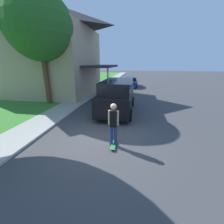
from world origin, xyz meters
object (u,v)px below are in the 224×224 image
at_px(lawn_tree_far, 39,27).
at_px(suv_parked, 117,95).
at_px(skateboarder, 113,123).
at_px(skateboard, 114,145).
at_px(car_down_street, 130,82).

distance_m(lawn_tree_far, suv_parked, 7.30).
xyz_separation_m(lawn_tree_far, skateboarder, (6.18, -5.46, -4.61)).
bearing_deg(suv_parked, lawn_tree_far, 170.92).
height_order(suv_parked, skateboard, suv_parked).
distance_m(suv_parked, skateboard, 4.75).
bearing_deg(car_down_street, suv_parked, -91.12).
distance_m(lawn_tree_far, skateboarder, 9.44).
relative_size(lawn_tree_far, suv_parked, 1.53).
height_order(lawn_tree_far, skateboarder, lawn_tree_far).
bearing_deg(skateboard, suv_parked, 96.30).
bearing_deg(skateboard, lawn_tree_far, 138.32).
bearing_deg(lawn_tree_far, suv_parked, -9.08).
height_order(suv_parked, skateboarder, suv_parked).
bearing_deg(skateboarder, skateboard, -73.14).
height_order(lawn_tree_far, car_down_street, lawn_tree_far).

